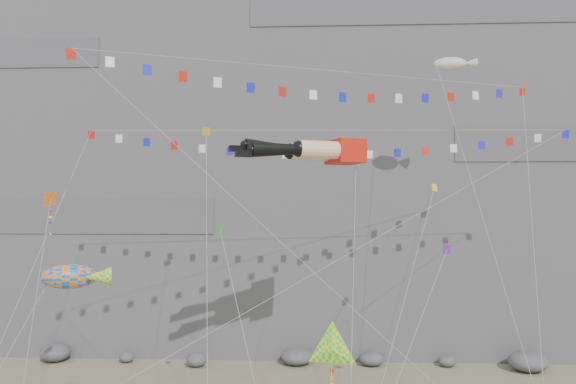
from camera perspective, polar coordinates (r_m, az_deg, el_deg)
The scene contains 13 objects.
cliff at distance 62.03m, azimuth 1.36°, elevation 9.78°, with size 80.00×28.00×50.00m, color slate.
talus_boulders at distance 47.31m, azimuth 0.93°, elevation -16.43°, with size 60.00×3.00×1.20m, color slate, non-canonical shape.
legs_kite at distance 33.18m, azimuth 2.43°, elevation 4.20°, with size 8.08×14.04×20.31m.
flag_banner_upper at distance 37.96m, azimuth 4.00°, elevation 6.24°, with size 33.80×13.49×28.23m.
flag_banner_lower at distance 33.08m, azimuth 4.12°, elevation 12.16°, with size 25.73×11.57×23.54m.
harlequin_kite at distance 34.04m, azimuth -22.99°, elevation -0.76°, with size 1.67×6.24×14.22m.
fish_windsock at distance 31.01m, azimuth -21.30°, elevation -8.03°, with size 6.21×6.05×10.99m.
delta_kite at distance 27.08m, azimuth 4.49°, elevation -15.69°, with size 2.66×5.33×8.15m.
blimp_windsock at distance 41.66m, azimuth 16.14°, elevation 12.31°, with size 4.14×12.38×25.55m.
small_kite_a at distance 36.18m, azimuth -8.30°, elevation 5.56°, with size 3.46×14.43×22.48m.
small_kite_b at distance 33.95m, azimuth 15.75°, elevation -5.94°, with size 6.85×9.64×14.94m.
small_kite_c at distance 32.61m, azimuth -6.85°, elevation -4.14°, with size 5.08×10.93×16.01m.
small_kite_d at distance 36.59m, azimuth 14.51°, elevation -0.13°, with size 6.95×13.35×19.89m.
Camera 1 is at (1.43, -28.75, 12.54)m, focal length 35.00 mm.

